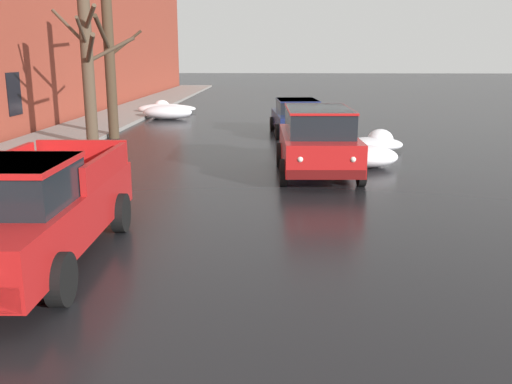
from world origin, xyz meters
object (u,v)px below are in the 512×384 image
(bare_tree_far_down_block, at_px, (110,53))
(pickup_truck_red_approaching_near_lane, at_px, (29,210))
(bare_tree_mid_block, at_px, (88,67))
(sedan_darkblue_parked_kerbside_mid, at_px, (297,116))
(suv_red_parked_kerbside_close, at_px, (318,139))

(bare_tree_far_down_block, height_order, pickup_truck_red_approaching_near_lane, bare_tree_far_down_block)
(bare_tree_mid_block, bearing_deg, sedan_darkblue_parked_kerbside_mid, 28.91)
(bare_tree_far_down_block, height_order, suv_red_parked_kerbside_close, bare_tree_far_down_block)
(bare_tree_far_down_block, bearing_deg, bare_tree_mid_block, -89.87)
(bare_tree_mid_block, bearing_deg, pickup_truck_red_approaching_near_lane, -76.85)
(bare_tree_mid_block, height_order, sedan_darkblue_parked_kerbside_mid, bare_tree_mid_block)
(pickup_truck_red_approaching_near_lane, xyz_separation_m, sedan_darkblue_parked_kerbside_mid, (4.58, 14.92, -0.13))
(suv_red_parked_kerbside_close, height_order, sedan_darkblue_parked_kerbside_mid, suv_red_parked_kerbside_close)
(bare_tree_mid_block, height_order, suv_red_parked_kerbside_close, bare_tree_mid_block)
(bare_tree_far_down_block, height_order, sedan_darkblue_parked_kerbside_mid, bare_tree_far_down_block)
(pickup_truck_red_approaching_near_lane, distance_m, sedan_darkblue_parked_kerbside_mid, 15.61)
(bare_tree_far_down_block, bearing_deg, pickup_truck_red_approaching_near_lane, -79.28)
(pickup_truck_red_approaching_near_lane, xyz_separation_m, suv_red_parked_kerbside_close, (4.86, 6.97, 0.11))
(bare_tree_mid_block, height_order, bare_tree_far_down_block, bare_tree_far_down_block)
(bare_tree_far_down_block, distance_m, suv_red_parked_kerbside_close, 10.19)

